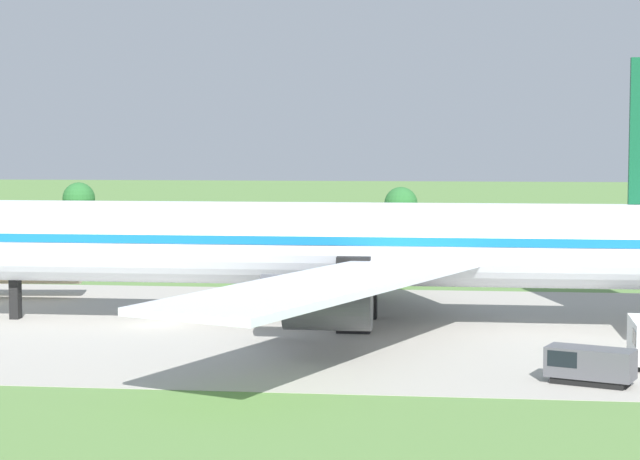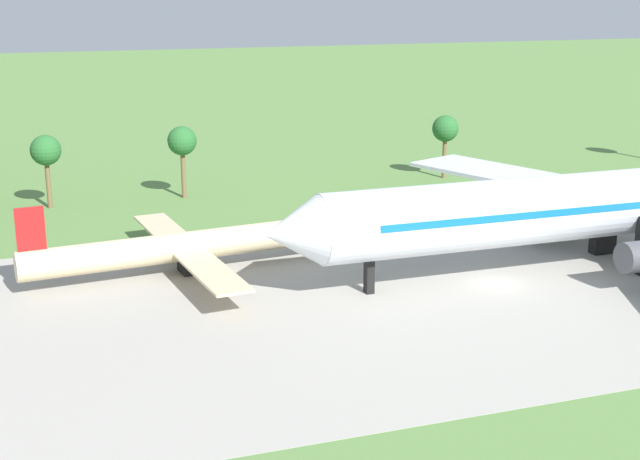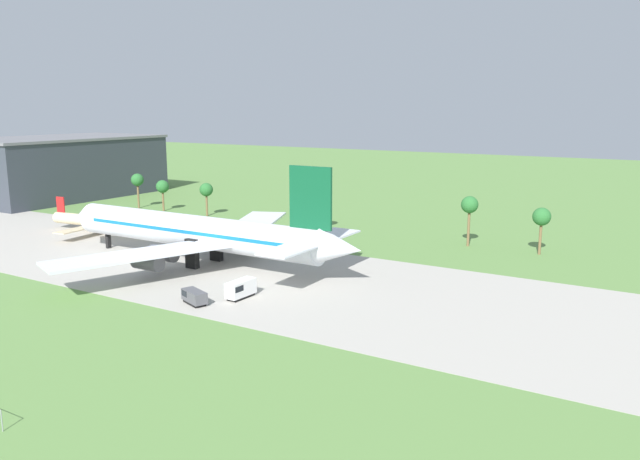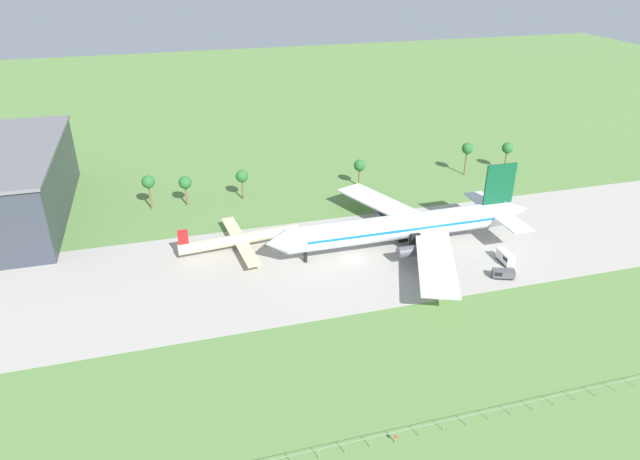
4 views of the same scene
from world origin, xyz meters
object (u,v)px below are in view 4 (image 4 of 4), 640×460
Objects in this scene: regional_aircraft at (239,239)px; baggage_tug at (506,257)px; jet_airliner at (406,226)px; no_stopping_sign at (395,439)px; fuel_truck at (503,274)px.

baggage_tug is (59.10, -23.98, -1.03)m from regional_aircraft.
jet_airliner is 40.78× the size of no_stopping_sign.
regional_aircraft is 63.79m from baggage_tug.
jet_airliner is at bearing 65.48° from no_stopping_sign.
fuel_truck reaches higher than no_stopping_sign.
baggage_tug is 62.96m from no_stopping_sign.
no_stopping_sign is at bearing -137.80° from fuel_truck.
no_stopping_sign is at bearing -114.52° from jet_airliner.
regional_aircraft reaches higher than no_stopping_sign.
fuel_truck is at bearing 42.20° from no_stopping_sign.
regional_aircraft reaches higher than baggage_tug.
jet_airliner is 2.27× the size of regional_aircraft.
fuel_truck is (15.60, -19.06, -4.85)m from jet_airliner.
baggage_tug is (19.88, -13.34, -4.48)m from jet_airliner.
regional_aircraft is (-39.22, 10.64, -3.46)m from jet_airliner.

